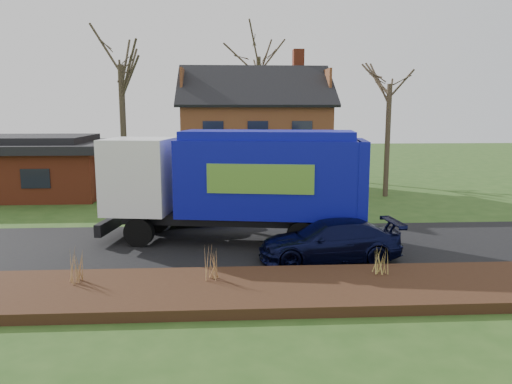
{
  "coord_description": "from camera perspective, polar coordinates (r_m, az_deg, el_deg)",
  "views": [
    {
      "loc": [
        0.14,
        -18.99,
        5.26
      ],
      "look_at": [
        1.43,
        2.5,
        1.73
      ],
      "focal_mm": 35.0,
      "sensor_mm": 36.0,
      "label": 1
    }
  ],
  "objects": [
    {
      "name": "garbage_truck",
      "position": [
        19.85,
        -1.85,
        1.55
      ],
      "size": [
        10.76,
        4.43,
        4.48
      ],
      "rotation": [
        0.0,
        0.0,
        -0.16
      ],
      "color": "black",
      "rests_on": "ground"
    },
    {
      "name": "ground",
      "position": [
        19.7,
        -3.73,
        -6.19
      ],
      "size": [
        120.0,
        120.0,
        0.0
      ],
      "primitive_type": "plane",
      "color": "#284A18",
      "rests_on": "ground"
    },
    {
      "name": "ranch_house",
      "position": [
        34.38,
        -24.12,
        2.75
      ],
      "size": [
        9.8,
        8.2,
        3.7
      ],
      "color": "#983B21",
      "rests_on": "ground"
    },
    {
      "name": "road",
      "position": [
        19.7,
        -3.73,
        -6.16
      ],
      "size": [
        80.0,
        7.0,
        0.02
      ],
      "primitive_type": "cube",
      "color": "black",
      "rests_on": "ground"
    },
    {
      "name": "mulch_verge",
      "position": [
        14.61,
        -3.83,
        -11.18
      ],
      "size": [
        80.0,
        3.5,
        0.3
      ],
      "primitive_type": "cube",
      "color": "black",
      "rests_on": "ground"
    },
    {
      "name": "grass_clump_east",
      "position": [
        15.85,
        14.1,
        -7.69
      ],
      "size": [
        0.32,
        0.27,
        0.81
      ],
      "color": "tan",
      "rests_on": "mulch_verge"
    },
    {
      "name": "navy_wagon",
      "position": [
        17.82,
        8.4,
        -5.53
      ],
      "size": [
        5.14,
        2.4,
        1.45
      ],
      "primitive_type": "imported",
      "rotation": [
        0.0,
        0.0,
        -1.5
      ],
      "color": "black",
      "rests_on": "ground"
    },
    {
      "name": "grass_clump_mid",
      "position": [
        14.95,
        -4.9,
        -8.13
      ],
      "size": [
        0.35,
        0.29,
        0.98
      ],
      "color": "#AC7E4C",
      "rests_on": "mulch_verge"
    },
    {
      "name": "silver_sedan",
      "position": [
        23.25,
        -7.44,
        -1.94
      ],
      "size": [
        4.84,
        2.81,
        1.51
      ],
      "primitive_type": "imported",
      "rotation": [
        0.0,
        0.0,
        1.85
      ],
      "color": "#A1A5A9",
      "rests_on": "ground"
    },
    {
      "name": "tree_back",
      "position": [
        42.85,
        0.29,
        16.89
      ],
      "size": [
        4.13,
        4.13,
        13.09
      ],
      "color": "#3D3225",
      "rests_on": "ground"
    },
    {
      "name": "tree_front_east",
      "position": [
        31.62,
        15.14,
        13.85
      ],
      "size": [
        3.51,
        3.51,
        9.76
      ],
      "color": "#453829",
      "rests_on": "ground"
    },
    {
      "name": "grass_clump_west",
      "position": [
        15.54,
        -19.83,
        -7.95
      ],
      "size": [
        0.38,
        0.31,
        0.99
      ],
      "color": "#A07646",
      "rests_on": "mulch_verge"
    },
    {
      "name": "tree_front_west",
      "position": [
        27.62,
        -15.33,
        16.17
      ],
      "size": [
        3.56,
        3.56,
        10.57
      ],
      "color": "#3A3123",
      "rests_on": "ground"
    },
    {
      "name": "main_house",
      "position": [
        32.95,
        -1.09,
        7.17
      ],
      "size": [
        12.95,
        8.95,
        9.26
      ],
      "color": "#C0B19B",
      "rests_on": "ground"
    }
  ]
}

